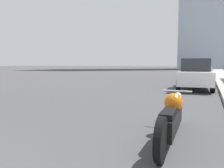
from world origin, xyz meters
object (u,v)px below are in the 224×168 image
object	(u,v)px
motorcycle	(171,117)
parked_car_black	(206,67)
parked_car_red	(201,70)
parked_car_white	(195,74)
parked_car_silver	(205,68)
parked_car_blue	(205,67)

from	to	relation	value
motorcycle	parked_car_black	xyz separation A→B (m)	(0.06, 55.52, 0.47)
motorcycle	parked_car_black	bearing A→B (deg)	88.70
parked_car_red	parked_car_black	world-z (taller)	parked_car_black
parked_car_white	parked_car_silver	distance (m)	24.42
motorcycle	parked_car_red	size ratio (longest dim) A/B	0.61
parked_car_white	parked_car_black	size ratio (longest dim) A/B	1.04
parked_car_blue	parked_car_black	bearing A→B (deg)	89.44
parked_car_red	parked_car_black	xyz separation A→B (m)	(0.22, 34.26, 0.07)
parked_car_silver	parked_car_white	bearing A→B (deg)	-96.00
parked_car_blue	parked_car_black	distance (m)	10.58
parked_car_red	parked_car_black	size ratio (longest dim) A/B	1.02
parked_car_silver	parked_car_black	world-z (taller)	parked_car_black
parked_car_black	motorcycle	bearing A→B (deg)	-88.90
parked_car_blue	parked_car_silver	bearing A→B (deg)	-89.43
motorcycle	parked_car_blue	bearing A→B (deg)	88.85
parked_car_white	parked_car_black	world-z (taller)	parked_car_black
parked_car_red	parked_car_blue	world-z (taller)	parked_car_red
motorcycle	parked_car_blue	xyz separation A→B (m)	(-0.07, 44.94, 0.42)
parked_car_white	parked_car_black	bearing A→B (deg)	86.35
parked_car_silver	parked_car_blue	xyz separation A→B (m)	(-0.09, 11.55, 0.03)
motorcycle	parked_car_white	xyz separation A→B (m)	(-0.08, 8.96, 0.43)
parked_car_red	parked_car_blue	bearing A→B (deg)	86.04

